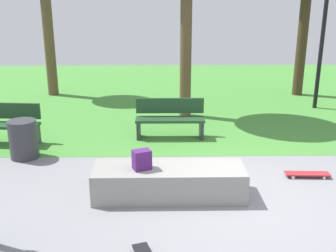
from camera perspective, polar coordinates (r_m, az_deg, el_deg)
ground_plane at (r=6.75m, az=10.56°, el=-10.26°), size 28.00×28.00×0.00m
grass_lawn at (r=14.20m, az=4.34°, el=4.85°), size 26.60×12.10×0.01m
concrete_ledge at (r=6.65m, az=0.16°, el=-7.93°), size 2.48×0.79×0.51m
backpack_on_ledge at (r=6.44m, az=-3.76°, el=-4.81°), size 0.34×0.29×0.32m
skateboard_spare at (r=7.82m, az=19.25°, el=-6.45°), size 0.81×0.24×0.08m
park_bench_center_lawn at (r=9.37m, az=0.28°, el=1.23°), size 1.60×0.48×0.91m
park_bench_by_oak at (r=9.67m, az=-22.37°, el=0.40°), size 1.64×0.62×0.91m
lamp_post at (r=12.50m, az=21.32°, el=13.25°), size 0.28×0.28×3.96m
trash_bin at (r=8.68m, az=-19.91°, el=-1.78°), size 0.57×0.57×0.79m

